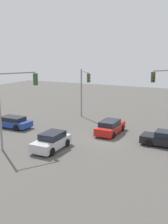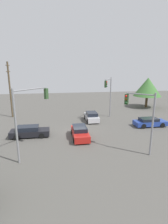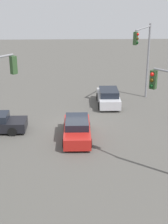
# 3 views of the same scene
# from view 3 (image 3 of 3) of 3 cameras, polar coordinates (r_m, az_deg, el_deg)

# --- Properties ---
(ground_plane) EXTENTS (80.00, 80.00, 0.00)m
(ground_plane) POSITION_cam_3_polar(r_m,az_deg,el_deg) (25.90, -1.44, -2.65)
(ground_plane) COLOR #54514C
(sedan_silver) EXTENTS (4.05, 1.93, 1.50)m
(sedan_silver) POSITION_cam_3_polar(r_m,az_deg,el_deg) (30.38, 4.09, 2.47)
(sedan_silver) COLOR silver
(sedan_silver) RESTS_ON ground_plane
(sedan_red) EXTENTS (4.45, 1.94, 1.42)m
(sedan_red) POSITION_cam_3_polar(r_m,az_deg,el_deg) (23.97, -1.17, -2.92)
(sedan_red) COLOR red
(sedan_red) RESTS_ON ground_plane
(traffic_signal_main) EXTENTS (3.11, 2.05, 6.86)m
(traffic_signal_main) POSITION_cam_3_polar(r_m,az_deg,el_deg) (30.77, 9.90, 10.02)
(traffic_signal_main) COLOR gray
(traffic_signal_main) RESTS_ON ground_plane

